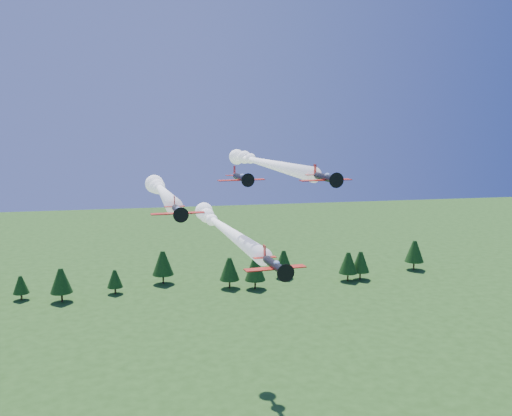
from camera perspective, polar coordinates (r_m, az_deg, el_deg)
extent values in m
cylinder|color=black|center=(77.05, 1.82, -5.69)|extent=(1.77, 6.25, 1.14)
cone|color=black|center=(73.77, 2.74, -6.35)|extent=(1.24, 1.14, 1.14)
cone|color=black|center=(73.15, 2.93, -6.48)|extent=(0.55, 0.56, 0.50)
cylinder|color=black|center=(72.98, 2.98, -6.52)|extent=(2.39, 0.29, 2.40)
cube|color=red|center=(76.72, 1.93, -6.03)|extent=(8.57, 2.40, 0.14)
cube|color=red|center=(80.76, 0.87, -4.96)|extent=(3.39, 1.30, 0.08)
cube|color=red|center=(80.65, 0.85, -4.31)|extent=(0.21, 1.09, 1.66)
ellipsoid|color=#869ECF|center=(75.99, 2.08, -5.54)|extent=(0.96, 1.45, 0.71)
sphere|color=white|center=(111.58, -4.38, -1.17)|extent=(2.30, 2.30, 2.30)
sphere|color=white|center=(115.95, -4.88, -0.79)|extent=(3.00, 3.00, 3.00)
sphere|color=white|center=(120.33, -5.35, -0.45)|extent=(3.70, 3.70, 3.70)
cylinder|color=black|center=(81.79, -7.86, -0.25)|extent=(1.31, 5.58, 1.02)
cone|color=black|center=(78.62, -7.59, -0.61)|extent=(1.07, 0.97, 1.02)
cone|color=black|center=(78.02, -7.53, -0.68)|extent=(0.47, 0.48, 0.45)
cylinder|color=black|center=(77.85, -7.52, -0.70)|extent=(2.15, 0.15, 2.15)
cube|color=red|center=(81.44, -7.83, -0.52)|extent=(7.64, 1.78, 0.12)
cube|color=red|center=(85.35, -8.15, 0.15)|extent=(3.01, 1.02, 0.07)
cube|color=red|center=(85.33, -8.17, 0.71)|extent=(0.14, 0.98, 1.48)
ellipsoid|color=#869ECF|center=(80.82, -7.79, -0.06)|extent=(0.80, 1.27, 0.64)
sphere|color=white|center=(110.68, -9.64, 2.06)|extent=(2.30, 2.30, 2.30)
sphere|color=white|center=(114.21, -9.80, 2.26)|extent=(3.00, 3.00, 3.00)
sphere|color=white|center=(117.75, -9.95, 2.45)|extent=(3.70, 3.70, 3.70)
cylinder|color=black|center=(87.84, 6.89, 3.05)|extent=(1.60, 6.03, 1.10)
cone|color=black|center=(84.67, 7.82, 2.82)|extent=(1.18, 1.08, 1.10)
cone|color=black|center=(84.07, 8.00, 2.77)|extent=(0.53, 0.54, 0.49)
cylinder|color=black|center=(83.90, 8.05, 2.76)|extent=(2.31, 0.24, 2.32)
cube|color=red|center=(87.47, 7.00, 2.79)|extent=(8.27, 2.17, 0.13)
cube|color=red|center=(91.43, 5.93, 3.33)|extent=(3.27, 1.20, 0.08)
cube|color=red|center=(91.46, 5.91, 3.89)|extent=(0.19, 1.05, 1.60)
ellipsoid|color=#869ECF|center=(86.89, 7.15, 3.28)|extent=(0.90, 1.39, 0.69)
sphere|color=white|center=(127.70, -0.61, 4.90)|extent=(2.30, 2.30, 2.30)
sphere|color=white|center=(132.85, -1.24, 5.05)|extent=(3.00, 3.00, 3.00)
sphere|color=white|center=(138.03, -1.82, 5.18)|extent=(3.70, 3.70, 3.70)
cylinder|color=black|center=(90.57, -1.54, 3.05)|extent=(1.60, 5.59, 1.02)
cone|color=black|center=(87.50, -0.96, 2.85)|extent=(1.11, 1.02, 1.02)
cone|color=black|center=(86.91, -0.84, 2.81)|extent=(0.50, 0.50, 0.45)
cylinder|color=black|center=(86.75, -0.81, 2.80)|extent=(2.14, 0.27, 2.14)
cube|color=red|center=(90.21, -1.47, 2.82)|extent=(7.66, 2.17, 0.12)
cube|color=red|center=(94.04, -2.15, 3.29)|extent=(3.04, 1.18, 0.07)
cube|color=red|center=(94.06, -2.17, 3.79)|extent=(0.19, 0.97, 1.48)
ellipsoid|color=#869ECF|center=(89.65, -1.38, 3.25)|extent=(0.86, 1.30, 0.64)
cylinder|color=#382314|center=(200.36, -2.66, -7.59)|extent=(0.60, 0.60, 3.03)
cone|color=black|center=(198.90, -2.67, -6.09)|extent=(6.93, 6.93, 7.80)
cylinder|color=#382314|center=(202.62, -22.40, -8.19)|extent=(0.60, 0.60, 2.25)
cone|color=black|center=(201.52, -22.47, -7.10)|extent=(5.13, 5.13, 5.78)
cylinder|color=#382314|center=(212.83, 2.76, -6.62)|extent=(0.60, 0.60, 2.90)
cone|color=black|center=(211.51, 2.77, -5.27)|extent=(6.63, 6.63, 7.45)
cylinder|color=#382314|center=(199.80, -13.89, -8.00)|extent=(0.60, 0.60, 2.30)
cone|color=black|center=(198.66, -13.93, -6.87)|extent=(5.26, 5.26, 5.92)
cylinder|color=#382314|center=(232.48, 15.50, -5.57)|extent=(0.60, 0.60, 3.23)
cone|color=black|center=(231.15, 15.56, -4.18)|extent=(7.37, 7.37, 8.30)
cylinder|color=#382314|center=(214.30, 10.37, -6.65)|extent=(0.60, 0.60, 2.91)
cone|color=black|center=(212.99, 10.40, -5.30)|extent=(6.65, 6.65, 7.48)
cylinder|color=#382314|center=(211.45, 9.17, -6.82)|extent=(0.60, 0.60, 2.98)
cone|color=black|center=(210.10, 9.20, -5.43)|extent=(6.80, 6.80, 7.65)
cylinder|color=#382314|center=(208.09, -9.26, -7.03)|extent=(0.60, 0.60, 3.33)
cone|color=black|center=(206.56, -9.30, -5.44)|extent=(7.61, 7.61, 8.56)
cylinder|color=#382314|center=(195.97, -18.84, -8.43)|extent=(0.60, 0.60, 3.09)
cone|color=black|center=(194.45, -18.92, -6.88)|extent=(7.07, 7.07, 7.96)
cylinder|color=#382314|center=(199.40, -0.08, -7.64)|extent=(0.60, 0.60, 3.16)
cone|color=black|center=(197.88, -0.09, -6.08)|extent=(7.21, 7.21, 8.12)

